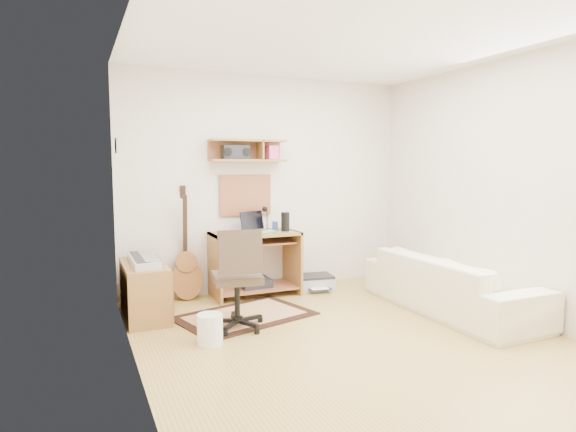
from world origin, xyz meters
name	(u,v)px	position (x,y,z in m)	size (l,w,h in m)	color
floor	(352,340)	(0.00, 0.00, -0.01)	(3.60, 4.00, 0.01)	tan
ceiling	(356,34)	(0.00, 0.00, 2.60)	(3.60, 4.00, 0.01)	white
back_wall	(268,184)	(0.00, 2.00, 1.30)	(3.60, 0.01, 2.60)	beige
left_wall	(133,198)	(-1.80, 0.00, 1.30)	(0.01, 4.00, 2.60)	beige
right_wall	(508,188)	(1.80, 0.00, 1.30)	(0.01, 4.00, 2.60)	beige
wall_shelf	(248,151)	(-0.30, 1.88, 1.70)	(0.90, 0.25, 0.26)	olive
cork_board	(245,195)	(-0.30, 1.98, 1.17)	(0.64, 0.03, 0.49)	tan
wall_photo	(116,146)	(-1.79, 1.50, 1.72)	(0.02, 0.20, 0.15)	#4C8CBF
desk	(255,264)	(-0.28, 1.73, 0.38)	(1.00, 0.55, 0.75)	olive
laptop	(258,222)	(-0.25, 1.71, 0.87)	(0.32, 0.32, 0.24)	silver
speaker	(285,222)	(0.09, 1.68, 0.86)	(0.10, 0.10, 0.22)	black
desk_lamp	(267,218)	(-0.07, 1.87, 0.89)	(0.10, 0.10, 0.29)	black
pencil_cup	(275,226)	(0.02, 1.83, 0.80)	(0.07, 0.07, 0.10)	#324B96
boombox	(235,152)	(-0.45, 1.87, 1.68)	(0.31, 0.14, 0.16)	black
rug	(245,316)	(-0.65, 1.00, 0.01)	(1.30, 0.87, 0.02)	beige
task_chair	(237,278)	(-0.83, 0.69, 0.49)	(0.50, 0.50, 0.97)	#392D22
cabinet	(144,290)	(-1.58, 1.40, 0.28)	(0.40, 0.90, 0.55)	olive
music_keyboard	(143,260)	(-1.58, 1.40, 0.58)	(0.24, 0.77, 0.07)	#B2B5BA
guitar	(186,243)	(-1.05, 1.86, 0.65)	(0.35, 0.22, 1.31)	#9B612F
waste_basket	(210,329)	(-1.17, 0.39, 0.13)	(0.22, 0.22, 0.26)	white
printer	(315,282)	(0.50, 1.69, 0.09)	(0.44, 0.34, 0.17)	#A5A8AA
sofa	(451,274)	(1.38, 0.30, 0.39)	(2.02, 0.59, 0.79)	beige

